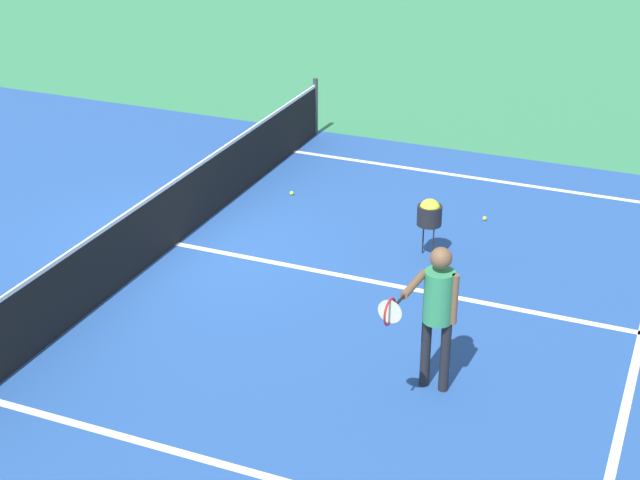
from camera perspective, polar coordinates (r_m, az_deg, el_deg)
name	(u,v)px	position (r m, az deg, el deg)	size (l,w,h in m)	color
ground_plane	(176,244)	(13.94, -8.46, -0.23)	(60.00, 60.00, 0.00)	#337F51
court_surface_inbounds	(176,244)	(13.94, -8.46, -0.23)	(10.62, 24.40, 0.00)	#234C93
line_sideline_right	(640,202)	(15.96, 18.34, 2.13)	(0.10, 11.89, 0.01)	white
line_center_service	(389,284)	(12.72, 4.07, -2.63)	(0.10, 6.40, 0.01)	white
net	(174,212)	(13.73, -8.59, 1.62)	(10.30, 0.09, 1.07)	#33383D
player_near	(437,304)	(10.16, 6.91, -3.74)	(1.20, 0.57, 1.69)	black
ball_hopper	(430,213)	(13.19, 6.47, 1.60)	(0.34, 0.34, 0.87)	black
tennis_ball_near_net	(292,193)	(15.41, -1.68, 2.78)	(0.07, 0.07, 0.07)	#CCE033
tennis_ball_mid_court	(485,218)	(14.72, 9.67, 1.26)	(0.07, 0.07, 0.07)	#CCE033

